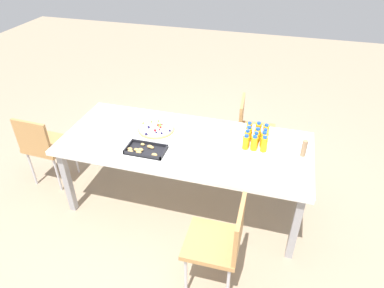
{
  "coord_description": "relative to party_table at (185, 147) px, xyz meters",
  "views": [
    {
      "loc": [
        -0.76,
        2.47,
        2.49
      ],
      "look_at": [
        -0.08,
        0.04,
        0.76
      ],
      "focal_mm": 32.19,
      "sensor_mm": 36.0,
      "label": 1
    }
  ],
  "objects": [
    {
      "name": "juice_bottle_2",
      "position": [
        -0.54,
        -0.27,
        0.12
      ],
      "size": [
        0.05,
        0.05,
        0.14
      ],
      "color": "#F9AE14",
      "rests_on": "party_table"
    },
    {
      "name": "juice_bottle_10",
      "position": [
        -0.61,
        -0.05,
        0.12
      ],
      "size": [
        0.06,
        0.06,
        0.14
      ],
      "color": "#FAAC14",
      "rests_on": "party_table"
    },
    {
      "name": "ground_plane",
      "position": [
        0.0,
        0.0,
        -0.68
      ],
      "size": [
        12.0,
        12.0,
        0.0
      ],
      "primitive_type": "plane",
      "color": "gray"
    },
    {
      "name": "juice_bottle_6",
      "position": [
        -0.69,
        -0.12,
        0.13
      ],
      "size": [
        0.06,
        0.06,
        0.15
      ],
      "color": "#F9AD14",
      "rests_on": "party_table"
    },
    {
      "name": "juice_bottle_7",
      "position": [
        -0.62,
        -0.12,
        0.12
      ],
      "size": [
        0.05,
        0.05,
        0.13
      ],
      "color": "#F9AE14",
      "rests_on": "party_table"
    },
    {
      "name": "fruit_pizza",
      "position": [
        0.32,
        -0.13,
        0.07
      ],
      "size": [
        0.35,
        0.35,
        0.05
      ],
      "color": "tan",
      "rests_on": "party_table"
    },
    {
      "name": "chair_near_left",
      "position": [
        -0.52,
        -0.79,
        -0.18
      ],
      "size": [
        0.43,
        0.43,
        0.83
      ],
      "rotation": [
        0.0,
        0.0,
        1.65
      ],
      "color": "#B7844C",
      "rests_on": "ground_plane"
    },
    {
      "name": "juice_bottle_5",
      "position": [
        -0.54,
        -0.19,
        0.12
      ],
      "size": [
        0.06,
        0.06,
        0.14
      ],
      "color": "#F9AD14",
      "rests_on": "party_table"
    },
    {
      "name": "napkin_stack",
      "position": [
        -0.39,
        0.06,
        0.07
      ],
      "size": [
        0.15,
        0.15,
        0.02
      ],
      "primitive_type": "cube",
      "color": "white",
      "rests_on": "party_table"
    },
    {
      "name": "snack_tray",
      "position": [
        0.3,
        0.24,
        0.07
      ],
      "size": [
        0.35,
        0.2,
        0.04
      ],
      "color": "black",
      "rests_on": "party_table"
    },
    {
      "name": "juice_bottle_8",
      "position": [
        -0.54,
        -0.12,
        0.13
      ],
      "size": [
        0.05,
        0.05,
        0.14
      ],
      "color": "#FAAD14",
      "rests_on": "party_table"
    },
    {
      "name": "juice_bottle_9",
      "position": [
        -0.7,
        -0.05,
        0.13
      ],
      "size": [
        0.06,
        0.06,
        0.15
      ],
      "color": "#F9AD14",
      "rests_on": "party_table"
    },
    {
      "name": "juice_bottle_1",
      "position": [
        -0.62,
        -0.27,
        0.13
      ],
      "size": [
        0.06,
        0.06,
        0.15
      ],
      "color": "#F9AE14",
      "rests_on": "party_table"
    },
    {
      "name": "juice_bottle_3",
      "position": [
        -0.69,
        -0.19,
        0.12
      ],
      "size": [
        0.05,
        0.05,
        0.14
      ],
      "color": "#FAAE14",
      "rests_on": "party_table"
    },
    {
      "name": "chair_far_left",
      "position": [
        -0.52,
        0.81,
        -0.18
      ],
      "size": [
        0.41,
        0.41,
        0.83
      ],
      "rotation": [
        0.0,
        0.0,
        -1.56
      ],
      "color": "#B7844C",
      "rests_on": "ground_plane"
    },
    {
      "name": "juice_bottle_11",
      "position": [
        -0.54,
        -0.05,
        0.12
      ],
      "size": [
        0.06,
        0.06,
        0.14
      ],
      "color": "#F9AD14",
      "rests_on": "party_table"
    },
    {
      "name": "chair_end",
      "position": [
        1.49,
        0.09,
        -0.18
      ],
      "size": [
        0.42,
        0.42,
        0.83
      ],
      "rotation": [
        0.0,
        0.0,
        3.09
      ],
      "color": "#B7844C",
      "rests_on": "ground_plane"
    },
    {
      "name": "juice_bottle_4",
      "position": [
        -0.62,
        -0.2,
        0.12
      ],
      "size": [
        0.06,
        0.06,
        0.13
      ],
      "color": "#FAAE14",
      "rests_on": "party_table"
    },
    {
      "name": "cardboard_tube",
      "position": [
        -1.03,
        -0.07,
        0.13
      ],
      "size": [
        0.04,
        0.04,
        0.15
      ],
      "primitive_type": "cylinder",
      "color": "#9E7A56",
      "rests_on": "party_table"
    },
    {
      "name": "juice_bottle_0",
      "position": [
        -0.69,
        -0.27,
        0.12
      ],
      "size": [
        0.06,
        0.06,
        0.14
      ],
      "color": "#F9AC14",
      "rests_on": "party_table"
    },
    {
      "name": "party_table",
      "position": [
        0.0,
        0.0,
        0.0
      ],
      "size": [
        2.26,
        0.96,
        0.74
      ],
      "color": "silver",
      "rests_on": "ground_plane"
    },
    {
      "name": "plate_stack",
      "position": [
        -0.08,
        -0.0,
        0.08
      ],
      "size": [
        0.22,
        0.22,
        0.04
      ],
      "color": "silver",
      "rests_on": "party_table"
    }
  ]
}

